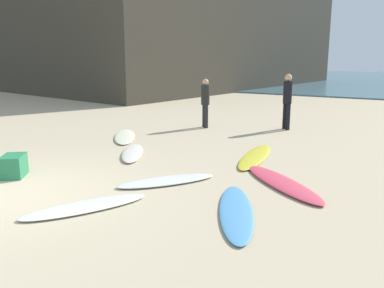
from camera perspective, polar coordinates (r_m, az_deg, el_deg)
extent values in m
plane|color=#C6B28E|center=(7.65, -24.72, -6.83)|extent=(120.00, 120.00, 0.00)
cube|color=#426675|center=(44.49, 22.99, 8.43)|extent=(120.00, 40.00, 0.08)
cube|color=#3D382D|center=(38.93, -10.57, 18.80)|extent=(33.22, 29.01, 13.68)
ellipsoid|color=yellow|center=(9.67, 8.92, -1.73)|extent=(0.98, 2.65, 0.07)
ellipsoid|color=#5198D5|center=(6.33, 6.23, -9.38)|extent=(1.53, 2.36, 0.06)
ellipsoid|color=silver|center=(9.98, -8.38, -1.23)|extent=(1.50, 1.89, 0.08)
ellipsoid|color=white|center=(6.68, -14.74, -8.52)|extent=(1.42, 2.07, 0.07)
ellipsoid|color=#DC4359|center=(7.77, 12.58, -5.36)|extent=(2.28, 2.08, 0.08)
ellipsoid|color=beige|center=(12.06, -9.46, 1.07)|extent=(1.88, 2.17, 0.07)
ellipsoid|color=white|center=(7.73, -3.58, -5.20)|extent=(1.57, 1.90, 0.07)
cylinder|color=black|center=(13.42, 13.39, 3.73)|extent=(0.14, 0.14, 0.85)
cylinder|color=black|center=(13.60, 12.97, 3.86)|extent=(0.14, 0.14, 0.85)
cylinder|color=black|center=(13.42, 13.34, 7.10)|extent=(0.40, 0.40, 0.71)
sphere|color=tan|center=(13.39, 13.44, 9.10)|extent=(0.23, 0.23, 0.23)
cylinder|color=black|center=(13.44, 1.99, 3.90)|extent=(0.14, 0.14, 0.77)
cylinder|color=black|center=(13.63, 1.76, 4.02)|extent=(0.14, 0.14, 0.77)
cylinder|color=black|center=(13.45, 1.90, 6.93)|extent=(0.40, 0.40, 0.64)
sphere|color=tan|center=(13.42, 1.91, 8.74)|extent=(0.21, 0.21, 0.21)
cube|color=#287F51|center=(8.80, -23.86, -2.85)|extent=(0.68, 0.72, 0.44)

